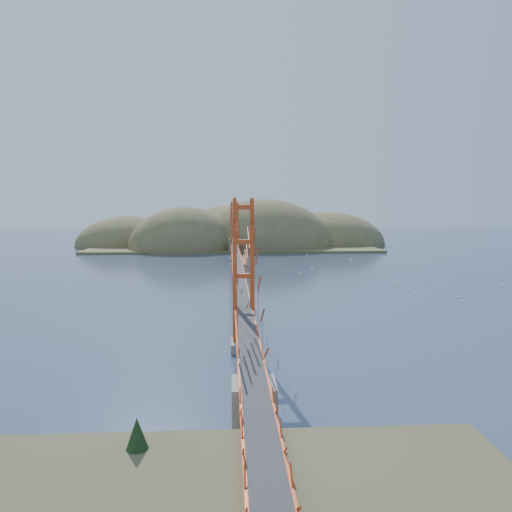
{
  "coord_description": "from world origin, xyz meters",
  "views": [
    {
      "loc": [
        -1.07,
        -67.61,
        11.27
      ],
      "look_at": [
        2.58,
        0.0,
        4.16
      ],
      "focal_mm": 35.0,
      "sensor_mm": 36.0,
      "label": 1
    }
  ],
  "objects": [
    {
      "name": "ground",
      "position": [
        0.0,
        0.0,
        0.0
      ],
      "size": [
        320.0,
        320.0,
        0.0
      ],
      "primitive_type": "plane",
      "color": "navy",
      "rests_on": "ground"
    },
    {
      "name": "bridge",
      "position": [
        0.0,
        0.18,
        7.01
      ],
      "size": [
        2.2,
        94.4,
        12.0
      ],
      "color": "gray",
      "rests_on": "ground"
    },
    {
      "name": "approach_viaduct",
      "position": [
        0.0,
        -51.91,
        2.55
      ],
      "size": [
        1.4,
        12.0,
        3.38
      ],
      "color": "#B43814",
      "rests_on": "ground"
    },
    {
      "name": "promontory",
      "position": [
        0.0,
        -48.5,
        0.12
      ],
      "size": [
        9.0,
        6.0,
        0.24
      ],
      "primitive_type": "cube",
      "color": "#59544C",
      "rests_on": "ground"
    },
    {
      "name": "fort",
      "position": [
        0.4,
        -47.8,
        0.67
      ],
      "size": [
        3.7,
        2.3,
        1.75
      ],
      "color": "brown",
      "rests_on": "ground"
    },
    {
      "name": "far_headlands",
      "position": [
        2.21,
        68.52,
        0.0
      ],
      "size": [
        84.0,
        58.0,
        25.0
      ],
      "color": "olive",
      "rests_on": "ground"
    },
    {
      "name": "sailboat_1",
      "position": [
        26.65,
        0.98,
        0.15
      ],
      "size": [
        0.65,
        0.65,
        0.69
      ],
      "color": "white",
      "rests_on": "ground"
    },
    {
      "name": "sailboat_16",
      "position": [
        10.38,
        12.81,
        0.14
      ],
      "size": [
        0.55,
        0.55,
        0.6
      ],
      "color": "white",
      "rests_on": "ground"
    },
    {
      "name": "sailboat_3",
      "position": [
        13.38,
        17.9,
        0.15
      ],
      "size": [
        0.58,
        0.47,
        0.68
      ],
      "color": "white",
      "rests_on": "ground"
    },
    {
      "name": "sailboat_9",
      "position": [
        36.64,
        -1.21,
        0.15
      ],
      "size": [
        0.63,
        0.63,
        0.69
      ],
      "color": "white",
      "rests_on": "ground"
    },
    {
      "name": "sailboat_8",
      "position": [
        31.01,
        12.48,
        0.14
      ],
      "size": [
        0.53,
        0.5,
        0.6
      ],
      "color": "white",
      "rests_on": "ground"
    },
    {
      "name": "sailboat_2",
      "position": [
        27.62,
        -14.44,
        0.14
      ],
      "size": [
        0.58,
        0.58,
        0.62
      ],
      "color": "white",
      "rests_on": "ground"
    },
    {
      "name": "sailboat_17",
      "position": [
        47.9,
        18.25,
        0.14
      ],
      "size": [
        0.53,
        0.51,
        0.59
      ],
      "color": "white",
      "rests_on": "ground"
    },
    {
      "name": "sailboat_4",
      "position": [
        34.8,
        22.82,
        0.14
      ],
      "size": [
        0.48,
        0.51,
        0.58
      ],
      "color": "white",
      "rests_on": "ground"
    },
    {
      "name": "sailboat_7",
      "position": [
        23.94,
        32.79,
        0.16
      ],
      "size": [
        0.64,
        0.57,
        0.72
      ],
      "color": "white",
      "rests_on": "ground"
    },
    {
      "name": "sailboat_6",
      "position": [
        26.41,
        -9.7,
        0.15
      ],
      "size": [
        0.57,
        0.58,
        0.65
      ],
      "color": "white",
      "rests_on": "ground"
    },
    {
      "name": "sailboat_14",
      "position": [
        22.66,
        -4.11,
        0.15
      ],
      "size": [
        0.56,
        0.57,
        0.64
      ],
      "color": "white",
      "rests_on": "ground"
    },
    {
      "name": "sailboat_0",
      "position": [
        22.36,
        0.79,
        0.15
      ],
      "size": [
        0.49,
        0.6,
        0.69
      ],
      "color": "white",
      "rests_on": "ground"
    },
    {
      "name": "sailboat_12",
      "position": [
        16.28,
        42.0,
        0.13
      ],
      "size": [
        0.48,
        0.42,
        0.56
      ],
      "color": "white",
      "rests_on": "ground"
    },
    {
      "name": "sailboat_15",
      "position": [
        23.27,
        29.97,
        0.14
      ],
      "size": [
        0.55,
        0.55,
        0.59
      ],
      "color": "white",
      "rests_on": "ground"
    }
  ]
}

